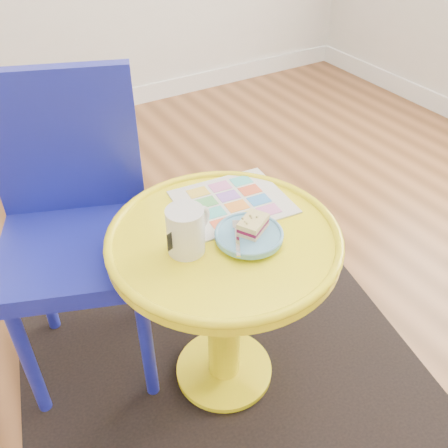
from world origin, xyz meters
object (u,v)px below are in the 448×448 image
side_table (224,281)px  mug (186,229)px  chair (74,218)px  newspaper (233,202)px  plate (249,235)px

side_table → mug: bearing=179.1°
side_table → chair: chair is taller
side_table → chair: size_ratio=0.65×
newspaper → plate: 0.18m
mug → newspaper: bearing=9.9°
chair → newspaper: size_ratio=3.10×
newspaper → mug: (-0.21, -0.12, 0.06)m
mug → plate: (0.15, -0.05, -0.05)m
newspaper → mug: size_ratio=2.31×
newspaper → plate: (-0.05, -0.17, 0.02)m
chair → side_table: bearing=-27.6°
newspaper → mug: 0.25m
side_table → mug: (-0.11, 0.00, 0.23)m
side_table → plate: 0.20m
side_table → chair: bearing=131.6°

